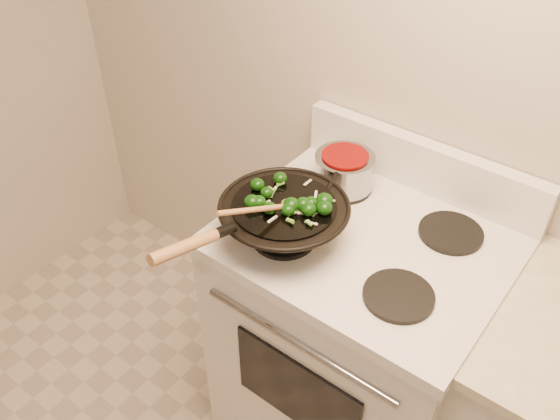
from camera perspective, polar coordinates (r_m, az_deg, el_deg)
The scene contains 5 objects.
stove at distance 2.00m, azimuth 7.24°, elevation -12.14°, with size 0.78×0.67×1.08m.
wok at distance 1.60m, azimuth 0.27°, elevation -0.89°, with size 0.36×0.59×0.19m.
stirfry at distance 1.56m, azimuth 0.99°, elevation 0.87°, with size 0.24×0.22×0.04m.
wooden_spoon at distance 1.51m, azimuth -0.93°, elevation 0.24°, with size 0.09×0.25×0.10m.
saucepan at distance 1.80m, azimuth 6.17°, elevation 3.83°, with size 0.18×0.29×0.11m.
Camera 1 is at (0.40, 0.04, 2.02)m, focal length 38.00 mm.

